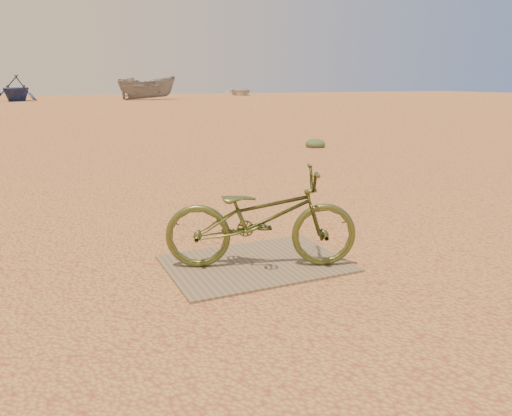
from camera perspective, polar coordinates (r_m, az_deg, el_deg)
name	(u,v)px	position (r m, az deg, el deg)	size (l,w,h in m)	color
ground	(261,287)	(4.14, 0.63, -9.03)	(120.00, 120.00, 0.00)	tan
plywood_board	(256,263)	(4.62, 0.00, -6.35)	(1.61, 1.13, 0.02)	#75674F
bicycle	(261,218)	(4.40, 0.59, -1.15)	(0.59, 1.69, 0.89)	#485426
boat_far_left	(16,88)	(46.29, -25.78, 12.26)	(3.49, 4.04, 2.13)	navy
boat_mid_right	(148,88)	(46.17, -12.30, 13.26)	(1.96, 5.21, 2.01)	slate
boat_far_right	(240,91)	(58.77, -1.81, 13.21)	(3.22, 4.50, 0.93)	beige
kale_b	(315,147)	(12.87, 6.78, 6.93)	(0.50, 0.50, 0.28)	#4C6442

